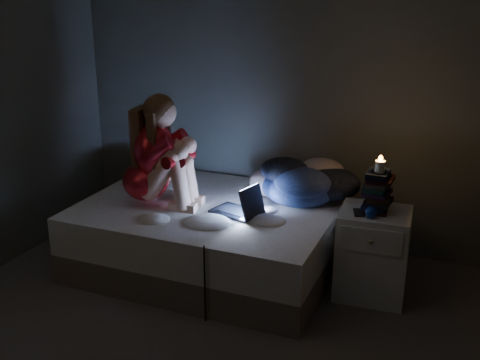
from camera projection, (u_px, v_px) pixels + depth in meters
The scene contains 12 objects.
floor at pixel (172, 349), 3.68m from camera, with size 3.60×3.80×0.02m, color #403937.
wall_back at pixel (276, 91), 4.93m from camera, with size 3.60×0.02×2.60m, color #484B43.
bed at pixel (210, 236), 4.64m from camera, with size 1.93×1.45×0.53m, color #B4B0A8, non-canonical shape.
pillow at pixel (160, 175), 5.05m from camera, with size 0.41×0.29×0.12m, color silver.
woman at pixel (145, 149), 4.45m from camera, with size 0.54×0.35×0.87m, color #A00809, non-canonical shape.
laptop at pixel (236, 198), 4.34m from camera, with size 0.35×0.25×0.25m, color black, non-canonical shape.
clothes_pile at pixel (299, 179), 4.55m from camera, with size 0.62×0.50×0.37m, color navy, non-canonical shape.
nightstand at pixel (372, 253), 4.20m from camera, with size 0.49×0.43×0.65m, color silver.
book_stack at pixel (378, 193), 4.05m from camera, with size 0.19×0.25×0.27m, color black, non-canonical shape.
candle at pixel (380, 169), 3.99m from camera, with size 0.07×0.07×0.08m, color beige.
phone at pixel (358, 212), 4.07m from camera, with size 0.07×0.14×0.01m, color black.
blue_orb at pixel (370, 212), 3.97m from camera, with size 0.08×0.08×0.08m, color navy.
Camera 1 is at (1.60, -2.74, 2.17)m, focal length 43.95 mm.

